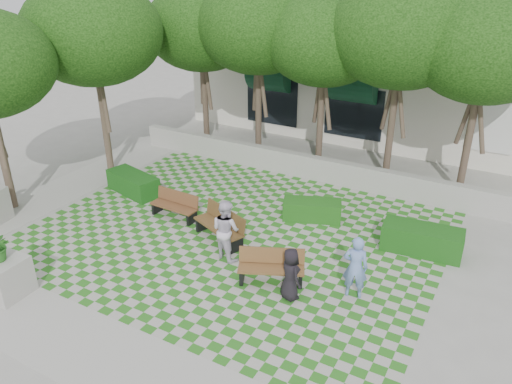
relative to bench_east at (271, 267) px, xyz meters
The scene contains 17 objects.
ground 2.20m from the bench_east, 166.08° to the left, with size 90.00×90.00×0.00m, color gray.
lawn 2.62m from the bench_east, 144.02° to the left, with size 12.00×12.00×0.00m, color #2B721E.
sidewalk_south 4.70m from the bench_east, 116.56° to the right, with size 16.00×2.00×0.01m, color #9E9B93.
sidewalk_west 9.42m from the bench_east, behind, with size 2.00×12.00×0.01m, color #9E9B93.
retaining_wall 7.04m from the bench_east, 107.29° to the left, with size 15.00×0.36×0.90m, color #9E9B93.
bench_east is the anchor object (origin of this frame).
bench_mid 2.59m from the bench_east, 153.74° to the left, with size 1.97×1.28×0.98m.
bench_west 4.69m from the bench_east, 159.66° to the left, with size 1.66×0.61×0.86m.
hedge_east 4.62m from the bench_east, 47.78° to the left, with size 2.23×0.89×0.78m, color #154713.
hedge_midright 3.73m from the bench_east, 96.91° to the left, with size 1.85×0.74×0.65m, color #194E15.
hedge_west 7.26m from the bench_east, 160.92° to the left, with size 2.11×0.84×0.74m, color #134612.
planter_front 6.72m from the bench_east, 146.09° to the right, with size 1.04×1.04×1.78m.
person_blue 2.18m from the bench_east, 12.49° to the left, with size 0.62×0.41×1.71m, color #708CCC.
person_dark 0.87m from the bench_east, 28.17° to the right, with size 0.69×0.45×1.41m, color black.
person_white 1.77m from the bench_east, 165.92° to the left, with size 0.86×0.67×1.78m, color silver.
tree_row 8.94m from the bench_east, 121.42° to the left, with size 17.70×13.40×7.41m.
building 14.79m from the bench_east, 94.53° to the left, with size 18.00×8.92×5.15m.
Camera 1 is at (7.07, -10.22, 7.80)m, focal length 35.00 mm.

